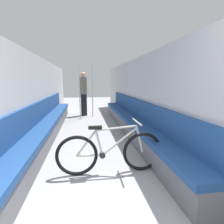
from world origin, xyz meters
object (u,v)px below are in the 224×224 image
bicycle (110,152)px  passenger_standing (84,93)px  grab_pole_far (92,92)px  bench_seat_row_left (47,125)px  bench_seat_row_right (132,122)px  grab_pole_near (80,93)px

bicycle → passenger_standing: bearing=102.7°
bicycle → grab_pole_far: 4.62m
bench_seat_row_left → passenger_standing: (0.92, 2.79, 0.61)m
bench_seat_row_right → grab_pole_near: grab_pole_near is taller
bicycle → grab_pole_far: size_ratio=0.81×
grab_pole_near → passenger_standing: grab_pole_near is taller
bench_seat_row_left → grab_pole_near: grab_pole_near is taller
bench_seat_row_left → grab_pole_far: grab_pole_far is taller
grab_pole_near → bench_seat_row_right: bearing=-55.1°
bench_seat_row_left → bench_seat_row_right: same height
bench_seat_row_left → bench_seat_row_right: (2.20, 0.00, 0.00)m
bench_seat_row_right → grab_pole_far: (-0.93, 2.60, 0.68)m
passenger_standing → bench_seat_row_right: bearing=-122.0°
bench_seat_row_left → passenger_standing: passenger_standing is taller
grab_pole_near → bench_seat_row_left: bearing=-110.8°
grab_pole_far → bench_seat_row_right: bearing=-70.2°
bench_seat_row_left → passenger_standing: 3.00m
bench_seat_row_right → passenger_standing: (-1.28, 2.79, 0.61)m
bicycle → grab_pole_far: (-0.06, 4.58, 0.65)m
bench_seat_row_right → bicycle: bench_seat_row_right is taller
bench_seat_row_right → grab_pole_near: 2.58m
passenger_standing → bicycle: bearing=-141.9°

